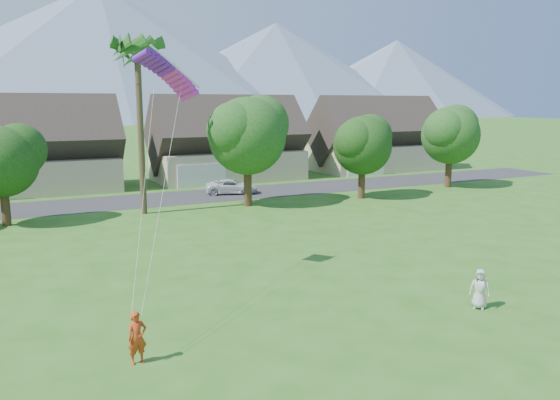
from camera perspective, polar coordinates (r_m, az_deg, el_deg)
ground at (r=16.96m, az=15.84°, el=-18.26°), size 500.00×500.00×0.00m
street at (r=46.77m, az=-13.03°, el=0.04°), size 90.00×7.00×0.01m
kite_flyer at (r=17.85m, az=-14.70°, el=-13.75°), size 0.66×0.48×1.66m
watcher at (r=22.96m, az=20.15°, el=-8.71°), size 0.89×0.91×1.58m
parked_car at (r=48.66m, az=-5.07°, el=1.41°), size 5.04×3.44×1.28m
mountain_ridge at (r=272.54m, az=-22.32°, el=13.79°), size 540.00×240.00×70.00m
houses_row at (r=55.17m, az=-14.82°, el=5.06°), size 72.75×8.19×8.86m
tree_row at (r=40.02m, az=-12.91°, el=5.45°), size 62.27×6.67×8.45m
fan_palm at (r=40.47m, az=-14.73°, el=15.23°), size 3.00×3.00×13.80m
parafoil_kite at (r=24.61m, az=-11.61°, el=12.99°), size 3.11×1.29×0.50m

